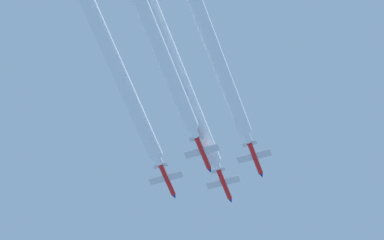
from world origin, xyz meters
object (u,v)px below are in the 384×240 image
jet_left_wingman (167,180)px  jet_slot (203,153)px  jet_lead (224,184)px  jet_right_wingman (255,158)px

jet_left_wingman → jet_slot: (9.79, -5.76, -1.44)m
jet_lead → jet_right_wingman: size_ratio=1.00×
jet_lead → jet_slot: bearing=-93.8°
jet_left_wingman → jet_right_wingman: jet_right_wingman is taller
jet_right_wingman → jet_slot: jet_right_wingman is taller
jet_left_wingman → jet_right_wingman: 19.33m
jet_left_wingman → jet_slot: bearing=-30.5°
jet_slot → jet_left_wingman: bearing=149.5°
jet_left_wingman → jet_slot: 11.45m
jet_lead → jet_slot: jet_lead is taller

